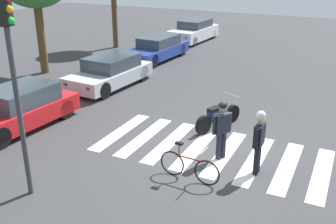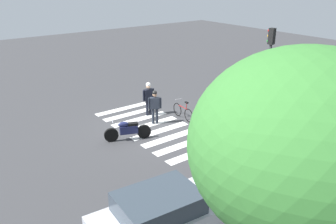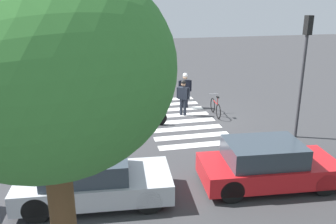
{
  "view_description": "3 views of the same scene",
  "coord_description": "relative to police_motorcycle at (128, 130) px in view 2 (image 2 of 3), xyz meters",
  "views": [
    {
      "loc": [
        -10.1,
        -3.47,
        5.45
      ],
      "look_at": [
        0.55,
        1.68,
        0.76
      ],
      "focal_mm": 42.39,
      "sensor_mm": 36.0,
      "label": 1
    },
    {
      "loc": [
        8.82,
        12.88,
        6.99
      ],
      "look_at": [
        -0.13,
        0.91,
        1.08
      ],
      "focal_mm": 37.68,
      "sensor_mm": 36.0,
      "label": 2
    },
    {
      "loc": [
        3.86,
        15.3,
        5.56
      ],
      "look_at": [
        0.86,
        1.59,
        0.89
      ],
      "focal_mm": 38.52,
      "sensor_mm": 36.0,
      "label": 3
    }
  ],
  "objects": [
    {
      "name": "ground_plane",
      "position": [
        -1.7,
        -0.36,
        -0.46
      ],
      "size": [
        60.0,
        60.0,
        0.0
      ],
      "primitive_type": "plane",
      "color": "#38383A"
    },
    {
      "name": "crosswalk_stripes",
      "position": [
        -1.7,
        -0.36,
        -0.45
      ],
      "size": [
        3.13,
        6.75,
        0.01
      ],
      "color": "silver",
      "rests_on": "ground_plane"
    },
    {
      "name": "car_red_convertible",
      "position": [
        -2.81,
        6.08,
        0.21
      ],
      "size": [
        4.2,
        2.11,
        1.39
      ],
      "color": "black",
      "rests_on": "ground_plane"
    },
    {
      "name": "traffic_light_pole",
      "position": [
        -5.76,
        2.83,
        2.71
      ],
      "size": [
        0.27,
        0.34,
        4.77
      ],
      "color": "#38383D",
      "rests_on": "ground_plane"
    },
    {
      "name": "officer_on_foot",
      "position": [
        -2.01,
        -0.77,
        0.53
      ],
      "size": [
        0.56,
        0.42,
        1.73
      ],
      "color": "#1E232D",
      "rests_on": "ground_plane"
    },
    {
      "name": "street_tree_far",
      "position": [
        2.72,
        9.99,
        4.11
      ],
      "size": [
        3.47,
        3.47,
        6.08
      ],
      "color": "brown",
      "rests_on": "ground_plane"
    },
    {
      "name": "car_silver_sedan",
      "position": [
        2.31,
        5.85,
        0.19
      ],
      "size": [
        4.34,
        2.18,
        1.34
      ],
      "color": "black",
      "rests_on": "ground_plane"
    },
    {
      "name": "officer_by_motorcycle",
      "position": [
        -2.4,
        -1.91,
        0.58
      ],
      "size": [
        0.67,
        0.24,
        1.79
      ],
      "color": "black",
      "rests_on": "ground_plane"
    },
    {
      "name": "leaning_bicycle",
      "position": [
        -3.5,
        -0.42,
        -0.07
      ],
      "size": [
        0.46,
        1.7,
        1.01
      ],
      "color": "black",
      "rests_on": "ground_plane"
    },
    {
      "name": "police_motorcycle",
      "position": [
        0.0,
        0.0,
        0.0
      ],
      "size": [
        2.0,
        0.99,
        1.03
      ],
      "color": "black",
      "rests_on": "ground_plane"
    }
  ]
}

